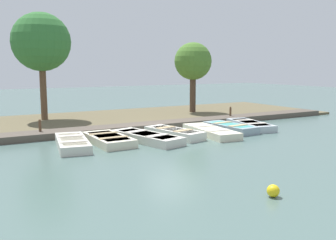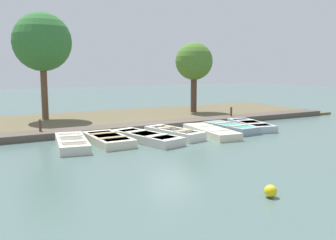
% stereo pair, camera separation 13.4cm
% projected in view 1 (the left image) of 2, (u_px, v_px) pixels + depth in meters
% --- Properties ---
extents(ground_plane, '(80.00, 80.00, 0.00)m').
position_uv_depth(ground_plane, '(173.00, 133.00, 16.79)').
color(ground_plane, '#4C6660').
extents(shore_bank, '(8.00, 24.00, 0.13)m').
position_uv_depth(shore_bank, '(128.00, 118.00, 21.08)').
color(shore_bank, brown).
rests_on(shore_bank, ground_plane).
extents(dock_walkway, '(1.21, 21.90, 0.28)m').
position_uv_depth(dock_walkway, '(157.00, 125.00, 18.11)').
color(dock_walkway, '#51473D').
rests_on(dock_walkway, ground_plane).
extents(rowboat_0, '(3.17, 1.55, 0.34)m').
position_uv_depth(rowboat_0, '(72.00, 143.00, 13.79)').
color(rowboat_0, beige).
rests_on(rowboat_0, ground_plane).
extents(rowboat_1, '(2.78, 1.26, 0.34)m').
position_uv_depth(rowboat_1, '(108.00, 139.00, 14.46)').
color(rowboat_1, beige).
rests_on(rowboat_1, ground_plane).
extents(rowboat_2, '(3.54, 1.86, 0.35)m').
position_uv_depth(rowboat_2, '(147.00, 137.00, 14.87)').
color(rowboat_2, beige).
rests_on(rowboat_2, ground_plane).
extents(rowboat_3, '(2.97, 1.55, 0.37)m').
position_uv_depth(rowboat_3, '(174.00, 133.00, 15.77)').
color(rowboat_3, silver).
rests_on(rowboat_3, ground_plane).
extents(rowboat_4, '(3.38, 1.40, 0.33)m').
position_uv_depth(rowboat_4, '(211.00, 131.00, 16.26)').
color(rowboat_4, beige).
rests_on(rowboat_4, ground_plane).
extents(rowboat_5, '(2.77, 1.22, 0.35)m').
position_uv_depth(rowboat_5, '(230.00, 127.00, 17.26)').
color(rowboat_5, '#8C9EA8').
rests_on(rowboat_5, ground_plane).
extents(rowboat_6, '(3.17, 1.64, 0.34)m').
position_uv_depth(rowboat_6, '(250.00, 125.00, 18.09)').
color(rowboat_6, '#B2BCC1').
rests_on(rowboat_6, ground_plane).
extents(mooring_post_near, '(0.11, 0.11, 0.80)m').
position_uv_depth(mooring_post_near, '(40.00, 129.00, 15.53)').
color(mooring_post_near, brown).
rests_on(mooring_post_near, ground_plane).
extents(mooring_post_far, '(0.11, 0.11, 0.80)m').
position_uv_depth(mooring_post_far, '(230.00, 114.00, 20.47)').
color(mooring_post_far, brown).
rests_on(mooring_post_far, ground_plane).
extents(buoy, '(0.29, 0.29, 0.29)m').
position_uv_depth(buoy, '(273.00, 191.00, 8.50)').
color(buoy, yellow).
rests_on(buoy, ground_plane).
extents(park_tree_far_left, '(3.07, 3.07, 5.78)m').
position_uv_depth(park_tree_far_left, '(41.00, 43.00, 19.60)').
color(park_tree_far_left, brown).
rests_on(park_tree_far_left, ground_plane).
extents(park_tree_left, '(2.31, 2.31, 4.45)m').
position_uv_depth(park_tree_left, '(193.00, 62.00, 23.14)').
color(park_tree_left, '#4C3828').
rests_on(park_tree_left, ground_plane).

